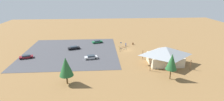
% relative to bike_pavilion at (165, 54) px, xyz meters
% --- Properties ---
extents(ground, '(160.00, 160.00, 0.00)m').
position_rel_bike_pavilion_xyz_m(ground, '(10.63, -14.84, -3.34)').
color(ground, olive).
rests_on(ground, ground).
extents(parking_lot_asphalt, '(35.85, 35.64, 0.05)m').
position_rel_bike_pavilion_xyz_m(parking_lot_asphalt, '(32.66, -14.12, -3.31)').
color(parking_lot_asphalt, '#424247').
rests_on(parking_lot_asphalt, ground).
extents(bike_pavilion, '(12.91, 10.26, 5.92)m').
position_rel_bike_pavilion_xyz_m(bike_pavilion, '(0.00, 0.00, 0.00)').
color(bike_pavilion, beige).
rests_on(bike_pavilion, ground).
extents(trash_bin, '(0.60, 0.60, 0.90)m').
position_rel_bike_pavilion_xyz_m(trash_bin, '(6.65, -21.85, -2.89)').
color(trash_bin, brown).
rests_on(trash_bin, ground).
extents(lot_sign, '(0.56, 0.08, 2.20)m').
position_rel_bike_pavilion_xyz_m(lot_sign, '(12.35, -19.01, -1.93)').
color(lot_sign, '#99999E').
rests_on(lot_sign, ground).
extents(pine_far_west, '(3.01, 3.01, 7.35)m').
position_rel_bike_pavilion_xyz_m(pine_far_west, '(2.14, 10.37, 1.77)').
color(pine_far_west, brown).
rests_on(pine_far_west, ground).
extents(pine_far_east, '(3.64, 3.64, 7.37)m').
position_rel_bike_pavilion_xyz_m(pine_far_east, '(30.00, 10.99, 1.52)').
color(pine_far_east, brown).
rests_on(pine_far_east, ground).
extents(bicycle_orange_mid_cluster, '(1.23, 1.18, 0.80)m').
position_rel_bike_pavilion_xyz_m(bicycle_orange_mid_cluster, '(-1.72, -11.23, -2.99)').
color(bicycle_orange_mid_cluster, black).
rests_on(bicycle_orange_mid_cluster, ground).
extents(bicycle_green_front_row, '(0.65, 1.68, 0.88)m').
position_rel_bike_pavilion_xyz_m(bicycle_green_front_row, '(-3.91, -8.84, -2.95)').
color(bicycle_green_front_row, black).
rests_on(bicycle_green_front_row, ground).
extents(bicycle_silver_yard_left, '(0.89, 1.51, 0.90)m').
position_rel_bike_pavilion_xyz_m(bicycle_silver_yard_left, '(13.10, -13.52, -2.95)').
color(bicycle_silver_yard_left, black).
rests_on(bicycle_silver_yard_left, ground).
extents(bicycle_yellow_near_porch, '(0.62, 1.72, 0.77)m').
position_rel_bike_pavilion_xyz_m(bicycle_yellow_near_porch, '(13.02, -17.20, -2.98)').
color(bicycle_yellow_near_porch, black).
rests_on(bicycle_yellow_near_porch, ground).
extents(bicycle_black_yard_right, '(1.77, 0.48, 0.83)m').
position_rel_bike_pavilion_xyz_m(bicycle_black_yard_right, '(-0.57, -9.26, -2.98)').
color(bicycle_black_yard_right, black).
rests_on(bicycle_black_yard_right, ground).
extents(bicycle_teal_near_sign, '(1.55, 0.76, 0.80)m').
position_rel_bike_pavilion_xyz_m(bicycle_teal_near_sign, '(11.03, -14.92, -2.98)').
color(bicycle_teal_near_sign, black).
rests_on(bicycle_teal_near_sign, ground).
extents(bicycle_purple_yard_front, '(1.65, 0.80, 0.83)m').
position_rel_bike_pavilion_xyz_m(bicycle_purple_yard_front, '(-5.35, -7.47, -2.96)').
color(bicycle_purple_yard_front, black).
rests_on(bicycle_purple_yard_front, ground).
extents(bicycle_white_yard_center, '(1.10, 1.21, 0.80)m').
position_rel_bike_pavilion_xyz_m(bicycle_white_yard_center, '(-5.34, -10.37, -2.99)').
color(bicycle_white_yard_center, black).
rests_on(bicycle_white_yard_center, ground).
extents(bicycle_red_edge_north, '(1.64, 0.48, 0.83)m').
position_rel_bike_pavilion_xyz_m(bicycle_red_edge_north, '(11.33, -17.03, -2.97)').
color(bicycle_red_edge_north, black).
rests_on(bicycle_red_edge_north, ground).
extents(bicycle_blue_lone_east, '(1.58, 0.76, 0.87)m').
position_rel_bike_pavilion_xyz_m(bicycle_blue_lone_east, '(12.69, -15.48, -2.96)').
color(bicycle_blue_lone_east, black).
rests_on(bicycle_blue_lone_east, ground).
extents(bicycle_orange_lone_west, '(0.81, 1.59, 0.76)m').
position_rel_bike_pavilion_xyz_m(bicycle_orange_lone_west, '(-6.52, -5.93, -2.98)').
color(bicycle_orange_lone_west, black).
rests_on(bicycle_orange_lone_west, ground).
extents(bicycle_green_back_row, '(0.50, 1.77, 0.88)m').
position_rel_bike_pavilion_xyz_m(bicycle_green_back_row, '(-6.65, -8.71, -2.94)').
color(bicycle_green_back_row, black).
rests_on(bicycle_green_back_row, ground).
extents(car_silver_mid_lot, '(4.76, 2.79, 1.33)m').
position_rel_bike_pavilion_xyz_m(car_silver_mid_lot, '(24.47, -6.09, -2.62)').
color(car_silver_mid_lot, '#BCBCC1').
rests_on(car_silver_mid_lot, parking_lot_asphalt).
extents(car_maroon_front_row, '(4.83, 3.09, 1.29)m').
position_rel_bike_pavilion_xyz_m(car_maroon_front_row, '(47.52, -8.14, -2.64)').
color(car_maroon_front_row, maroon).
rests_on(car_maroon_front_row, parking_lot_asphalt).
extents(car_black_inner_stall, '(5.03, 3.25, 1.31)m').
position_rel_bike_pavilion_xyz_m(car_black_inner_stall, '(31.90, -17.15, -2.63)').
color(car_black_inner_stall, black).
rests_on(car_black_inner_stall, parking_lot_asphalt).
extents(car_green_aisle_side, '(4.89, 3.36, 1.29)m').
position_rel_bike_pavilion_xyz_m(car_green_aisle_side, '(22.47, -25.43, -2.64)').
color(car_green_aisle_side, '#1E6B3D').
rests_on(car_green_aisle_side, parking_lot_asphalt).
extents(visitor_by_pavilion, '(0.36, 0.37, 1.69)m').
position_rel_bike_pavilion_xyz_m(visitor_by_pavilion, '(10.16, -19.46, -2.45)').
color(visitor_by_pavilion, '#2D3347').
rests_on(visitor_by_pavilion, ground).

